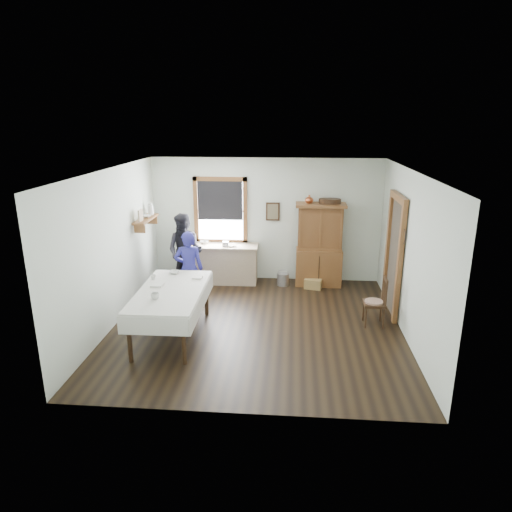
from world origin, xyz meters
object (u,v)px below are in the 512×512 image
(pail, at_px, (283,279))
(wicker_basket, at_px, (313,283))
(work_counter, at_px, (224,264))
(woman_blue, at_px, (189,272))
(figure_dark, at_px, (185,254))
(dining_table, at_px, (172,313))
(china_hutch, at_px, (319,245))
(spindle_chair, at_px, (374,301))

(pail, relative_size, wicker_basket, 0.76)
(work_counter, xyz_separation_m, wicker_basket, (1.96, -0.23, -0.32))
(wicker_basket, height_order, woman_blue, woman_blue)
(figure_dark, bearing_deg, work_counter, 38.03)
(dining_table, bearing_deg, china_hutch, 46.50)
(china_hutch, height_order, woman_blue, china_hutch)
(china_hutch, distance_m, woman_blue, 2.89)
(dining_table, relative_size, woman_blue, 1.49)
(china_hutch, distance_m, spindle_chair, 2.20)
(dining_table, xyz_separation_m, pail, (1.78, 2.56, -0.27))
(dining_table, relative_size, spindle_chair, 2.31)
(dining_table, bearing_deg, pail, 55.29)
(china_hutch, relative_size, pail, 6.56)
(china_hutch, bearing_deg, figure_dark, -170.86)
(woman_blue, distance_m, figure_dark, 0.98)
(work_counter, distance_m, dining_table, 2.71)
(dining_table, height_order, spindle_chair, spindle_chair)
(wicker_basket, distance_m, figure_dark, 2.79)
(spindle_chair, bearing_deg, figure_dark, 158.14)
(pail, xyz_separation_m, woman_blue, (-1.77, -1.27, 0.55))
(work_counter, relative_size, wicker_basket, 4.13)
(work_counter, bearing_deg, pail, -5.67)
(pail, height_order, woman_blue, woman_blue)
(china_hutch, xyz_separation_m, dining_table, (-2.54, -2.68, -0.49))
(china_hutch, height_order, pail, china_hutch)
(china_hutch, distance_m, wicker_basket, 0.83)
(china_hutch, xyz_separation_m, wicker_basket, (-0.11, -0.25, -0.79))
(pail, bearing_deg, work_counter, 175.55)
(spindle_chair, distance_m, pail, 2.49)
(wicker_basket, bearing_deg, woman_blue, -154.94)
(figure_dark, bearing_deg, wicker_basket, 12.30)
(dining_table, distance_m, spindle_chair, 3.49)
(work_counter, relative_size, figure_dark, 0.99)
(spindle_chair, distance_m, wicker_basket, 2.01)
(china_hutch, xyz_separation_m, pail, (-0.76, -0.11, -0.76))
(wicker_basket, distance_m, woman_blue, 2.74)
(work_counter, relative_size, dining_table, 0.73)
(dining_table, height_order, woman_blue, woman_blue)
(china_hutch, relative_size, figure_dark, 1.19)
(woman_blue, bearing_deg, pail, -153.25)
(work_counter, height_order, china_hutch, china_hutch)
(figure_dark, bearing_deg, china_hutch, 17.08)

